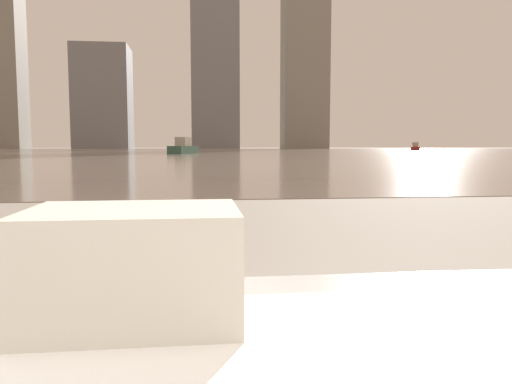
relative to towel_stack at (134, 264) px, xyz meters
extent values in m
cube|color=silver|center=(0.00, 0.00, -0.06)|extent=(0.29, 0.21, 0.04)
cube|color=silver|center=(0.00, 0.00, -0.02)|extent=(0.29, 0.21, 0.04)
cube|color=silver|center=(0.00, 0.00, 0.02)|extent=(0.29, 0.21, 0.04)
cube|color=silver|center=(0.00, 0.00, 0.06)|extent=(0.29, 0.21, 0.04)
cube|color=gray|center=(0.24, 61.18, -0.59)|extent=(180.00, 110.00, 0.01)
cube|color=#335647|center=(-1.08, 44.39, -0.24)|extent=(2.73, 4.15, 0.69)
cube|color=#B2A893|center=(-1.08, 44.39, 0.50)|extent=(1.47, 1.74, 0.79)
cube|color=maroon|center=(31.64, 68.66, -0.30)|extent=(2.18, 3.37, 0.56)
cube|color=#B2A893|center=(31.64, 68.66, 0.30)|extent=(1.18, 1.40, 0.64)
cube|color=slate|center=(-20.88, 117.18, 10.87)|extent=(12.18, 11.08, 22.93)
cube|color=slate|center=(4.45, 117.18, 20.06)|extent=(10.83, 10.03, 41.31)
cube|color=gray|center=(25.77, 117.18, 22.82)|extent=(10.72, 6.64, 46.82)
camera|label=1|loc=(0.09, -0.71, 0.17)|focal=35.00mm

